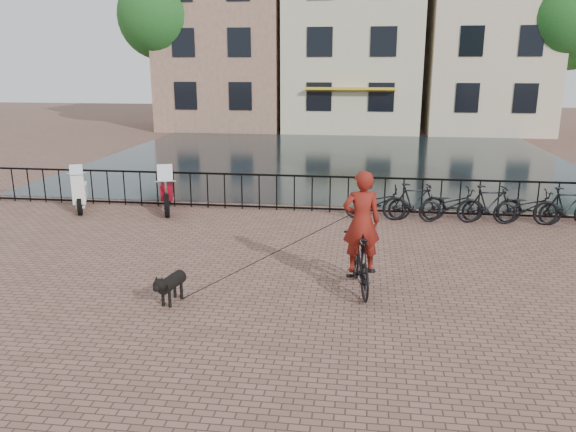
# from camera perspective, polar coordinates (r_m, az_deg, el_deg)

# --- Properties ---
(ground) EXTENTS (100.00, 100.00, 0.00)m
(ground) POSITION_cam_1_polar(r_m,az_deg,el_deg) (8.35, -2.85, -13.41)
(ground) COLOR brown
(ground) RESTS_ON ground
(canal_water) EXTENTS (20.00, 20.00, 0.00)m
(canal_water) POSITION_cam_1_polar(r_m,az_deg,el_deg) (24.86, 4.46, 5.88)
(canal_water) COLOR black
(canal_water) RESTS_ON ground
(railing) EXTENTS (20.00, 0.05, 1.02)m
(railing) POSITION_cam_1_polar(r_m,az_deg,el_deg) (15.66, 2.46, 2.29)
(railing) COLOR black
(railing) RESTS_ON ground
(canal_house_left) EXTENTS (7.50, 9.00, 12.80)m
(canal_house_left) POSITION_cam_1_polar(r_m,az_deg,el_deg) (38.32, -6.01, 18.69)
(canal_house_left) COLOR #835B4C
(canal_house_left) RESTS_ON ground
(canal_house_mid) EXTENTS (8.00, 9.50, 11.80)m
(canal_house_mid) POSITION_cam_1_polar(r_m,az_deg,el_deg) (37.26, 6.69, 18.00)
(canal_house_mid) COLOR beige
(canal_house_mid) RESTS_ON ground
(canal_house_right) EXTENTS (7.00, 9.00, 13.30)m
(canal_house_right) POSITION_cam_1_polar(r_m,az_deg,el_deg) (37.97, 19.54, 18.36)
(canal_house_right) COLOR beige
(canal_house_right) RESTS_ON ground
(tree_far_left) EXTENTS (5.04, 5.04, 9.27)m
(tree_far_left) POSITION_cam_1_polar(r_m,az_deg,el_deg) (36.48, -12.86, 19.11)
(tree_far_left) COLOR black
(tree_far_left) RESTS_ON ground
(tree_far_right) EXTENTS (4.76, 4.76, 8.76)m
(tree_far_right) POSITION_cam_1_polar(r_m,az_deg,el_deg) (35.89, 26.21, 17.46)
(tree_far_right) COLOR black
(tree_far_right) RESTS_ON ground
(cyclist) EXTENTS (0.89, 1.96, 2.59)m
(cyclist) POSITION_cam_1_polar(r_m,az_deg,el_deg) (10.11, 7.42, -2.28)
(cyclist) COLOR black
(cyclist) RESTS_ON ground
(dog) EXTENTS (0.45, 0.92, 0.59)m
(dog) POSITION_cam_1_polar(r_m,az_deg,el_deg) (9.94, -11.72, -6.99)
(dog) COLOR black
(dog) RESTS_ON ground
(motorcycle) EXTENTS (1.12, 2.14, 1.49)m
(motorcycle) POSITION_cam_1_polar(r_m,az_deg,el_deg) (16.09, -12.21, 3.18)
(motorcycle) COLOR maroon
(motorcycle) RESTS_ON ground
(scooter) EXTENTS (1.03, 1.60, 1.44)m
(scooter) POSITION_cam_1_polar(r_m,az_deg,el_deg) (16.81, -20.40, 2.99)
(scooter) COLOR silver
(scooter) RESTS_ON ground
(parked_bike_0) EXTENTS (1.73, 0.64, 0.90)m
(parked_bike_0) POSITION_cam_1_polar(r_m,az_deg,el_deg) (15.03, 9.10, 1.35)
(parked_bike_0) COLOR black
(parked_bike_0) RESTS_ON ground
(parked_bike_1) EXTENTS (1.71, 0.68, 1.00)m
(parked_bike_1) POSITION_cam_1_polar(r_m,az_deg,el_deg) (15.08, 12.71, 1.40)
(parked_bike_1) COLOR black
(parked_bike_1) RESTS_ON ground
(parked_bike_2) EXTENTS (1.79, 0.88, 0.90)m
(parked_bike_2) POSITION_cam_1_polar(r_m,az_deg,el_deg) (15.20, 16.27, 1.08)
(parked_bike_2) COLOR black
(parked_bike_2) RESTS_ON ground
(parked_bike_3) EXTENTS (1.71, 0.65, 1.00)m
(parked_bike_3) POSITION_cam_1_polar(r_m,az_deg,el_deg) (15.37, 19.78, 1.12)
(parked_bike_3) COLOR black
(parked_bike_3) RESTS_ON ground
(parked_bike_4) EXTENTS (1.75, 0.69, 0.90)m
(parked_bike_4) POSITION_cam_1_polar(r_m,az_deg,el_deg) (15.61, 23.17, 0.81)
(parked_bike_4) COLOR black
(parked_bike_4) RESTS_ON ground
(parked_bike_5) EXTENTS (1.69, 0.56, 1.00)m
(parked_bike_5) POSITION_cam_1_polar(r_m,az_deg,el_deg) (15.88, 26.49, 0.85)
(parked_bike_5) COLOR black
(parked_bike_5) RESTS_ON ground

